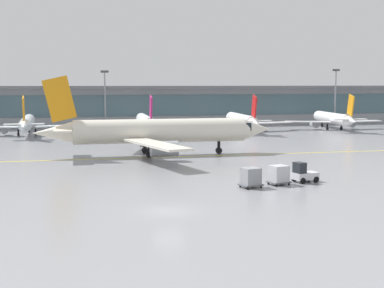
# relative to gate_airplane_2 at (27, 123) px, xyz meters

# --- Properties ---
(ground_plane) EXTENTS (400.00, 400.00, 0.00)m
(ground_plane) POSITION_rel_gate_airplane_2_xyz_m (16.32, -68.88, -2.39)
(ground_plane) COLOR gray
(taxiway_centreline_stripe) EXTENTS (110.00, 0.46, 0.01)m
(taxiway_centreline_stripe) POSITION_rel_gate_airplane_2_xyz_m (21.01, -37.51, -2.39)
(taxiway_centreline_stripe) COLOR yellow
(taxiway_centreline_stripe) RESTS_ON ground_plane
(terminal_concourse) EXTENTS (171.20, 11.00, 9.60)m
(terminal_concourse) POSITION_rel_gate_airplane_2_xyz_m (16.32, 21.28, 2.53)
(terminal_concourse) COLOR #9EA3A8
(terminal_concourse) RESTS_ON ground_plane
(gate_airplane_2) EXTENTS (22.38, 24.04, 7.97)m
(gate_airplane_2) POSITION_rel_gate_airplane_2_xyz_m (0.00, 0.00, 0.00)
(gate_airplane_2) COLOR white
(gate_airplane_2) RESTS_ON ground_plane
(gate_airplane_3) EXTENTS (22.38, 24.03, 7.97)m
(gate_airplane_3) POSITION_rel_gate_airplane_2_xyz_m (23.42, -0.72, 0.00)
(gate_airplane_3) COLOR white
(gate_airplane_3) RESTS_ON ground_plane
(gate_airplane_4) EXTENTS (22.37, 24.06, 7.97)m
(gate_airplane_4) POSITION_rel_gate_airplane_2_xyz_m (43.93, -0.76, 0.00)
(gate_airplane_4) COLOR white
(gate_airplane_4) RESTS_ON ground_plane
(gate_airplane_5) EXTENTS (22.29, 24.08, 7.97)m
(gate_airplane_5) POSITION_rel_gate_airplane_2_xyz_m (65.35, -0.23, 0.00)
(gate_airplane_5) COLOR white
(gate_airplane_5) RESTS_ON ground_plane
(taxiing_regional_jet) EXTENTS (33.75, 31.50, 11.22)m
(taxiing_regional_jet) POSITION_rel_gate_airplane_2_xyz_m (20.57, -35.51, 0.97)
(taxiing_regional_jet) COLOR silver
(taxiing_regional_jet) RESTS_ON ground_plane
(baggage_tug) EXTENTS (2.86, 2.14, 2.10)m
(baggage_tug) POSITION_rel_gate_airplane_2_xyz_m (32.05, -59.39, -1.50)
(baggage_tug) COLOR silver
(baggage_tug) RESTS_ON ground_plane
(cargo_dolly_lead) EXTENTS (2.43, 2.07, 1.94)m
(cargo_dolly_lead) POSITION_rel_gate_airplane_2_xyz_m (29.04, -60.15, -1.34)
(cargo_dolly_lead) COLOR #595B60
(cargo_dolly_lead) RESTS_ON ground_plane
(cargo_dolly_trailing) EXTENTS (2.43, 2.07, 1.94)m
(cargo_dolly_trailing) POSITION_rel_gate_airplane_2_xyz_m (25.81, -60.97, -1.34)
(cargo_dolly_trailing) COLOR #595B60
(cargo_dolly_trailing) RESTS_ON ground_plane
(apron_light_mast_1) EXTENTS (1.80, 0.36, 13.08)m
(apron_light_mast_1) POSITION_rel_gate_airplane_2_xyz_m (16.08, 13.91, 4.83)
(apron_light_mast_1) COLOR gray
(apron_light_mast_1) RESTS_ON ground_plane
(apron_light_mast_2) EXTENTS (1.80, 0.36, 13.66)m
(apron_light_mast_2) POSITION_rel_gate_airplane_2_xyz_m (72.01, 11.75, 5.12)
(apron_light_mast_2) COLOR gray
(apron_light_mast_2) RESTS_ON ground_plane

